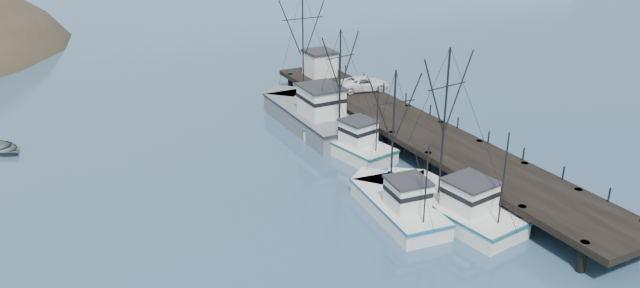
{
  "coord_description": "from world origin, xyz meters",
  "views": [
    {
      "loc": [
        -17.03,
        -24.45,
        21.18
      ],
      "look_at": [
        4.2,
        15.45,
        2.5
      ],
      "focal_mm": 35.0,
      "sensor_mm": 36.0,
      "label": 1
    }
  ],
  "objects_px": {
    "trawler_mid": "(396,203)",
    "motorboat": "(1,151)",
    "pier": "(417,130)",
    "work_vessel": "(311,114)",
    "trawler_far": "(347,142)",
    "pickup_truck": "(364,83)",
    "trawler_near": "(450,204)",
    "pier_shed": "(320,63)"
  },
  "relations": [
    {
      "from": "trawler_far",
      "to": "pickup_truck",
      "type": "relative_size",
      "value": 2.13
    },
    {
      "from": "pickup_truck",
      "to": "trawler_mid",
      "type": "bearing_deg",
      "value": 167.39
    },
    {
      "from": "trawler_far",
      "to": "trawler_mid",
      "type": "bearing_deg",
      "value": -102.86
    },
    {
      "from": "pier_shed",
      "to": "work_vessel",
      "type": "bearing_deg",
      "value": -122.55
    },
    {
      "from": "pier",
      "to": "trawler_mid",
      "type": "relative_size",
      "value": 4.18
    },
    {
      "from": "pier_shed",
      "to": "motorboat",
      "type": "relative_size",
      "value": 0.66
    },
    {
      "from": "trawler_far",
      "to": "pickup_truck",
      "type": "height_order",
      "value": "trawler_far"
    },
    {
      "from": "trawler_mid",
      "to": "work_vessel",
      "type": "bearing_deg",
      "value": 81.76
    },
    {
      "from": "trawler_far",
      "to": "motorboat",
      "type": "xyz_separation_m",
      "value": [
        -26.39,
        14.0,
        -0.82
      ]
    },
    {
      "from": "pickup_truck",
      "to": "motorboat",
      "type": "distance_m",
      "value": 34.1
    },
    {
      "from": "trawler_near",
      "to": "work_vessel",
      "type": "distance_m",
      "value": 19.94
    },
    {
      "from": "trawler_mid",
      "to": "pickup_truck",
      "type": "relative_size",
      "value": 2.07
    },
    {
      "from": "pier_shed",
      "to": "pickup_truck",
      "type": "bearing_deg",
      "value": -77.91
    },
    {
      "from": "pier",
      "to": "pickup_truck",
      "type": "bearing_deg",
      "value": 82.3
    },
    {
      "from": "motorboat",
      "to": "work_vessel",
      "type": "bearing_deg",
      "value": -42.98
    },
    {
      "from": "trawler_mid",
      "to": "trawler_far",
      "type": "relative_size",
      "value": 0.97
    },
    {
      "from": "pier_shed",
      "to": "pickup_truck",
      "type": "height_order",
      "value": "pier_shed"
    },
    {
      "from": "work_vessel",
      "to": "pier_shed",
      "type": "distance_m",
      "value": 10.78
    },
    {
      "from": "motorboat",
      "to": "trawler_far",
      "type": "bearing_deg",
      "value": -55.77
    },
    {
      "from": "trawler_near",
      "to": "pickup_truck",
      "type": "height_order",
      "value": "trawler_near"
    },
    {
      "from": "trawler_mid",
      "to": "pickup_truck",
      "type": "bearing_deg",
      "value": 64.05
    },
    {
      "from": "trawler_mid",
      "to": "trawler_far",
      "type": "height_order",
      "value": "trawler_far"
    },
    {
      "from": "motorboat",
      "to": "pier_shed",
      "type": "bearing_deg",
      "value": -24.73
    },
    {
      "from": "pier",
      "to": "motorboat",
      "type": "xyz_separation_m",
      "value": [
        -32.1,
        16.27,
        -1.69
      ]
    },
    {
      "from": "trawler_far",
      "to": "work_vessel",
      "type": "xyz_separation_m",
      "value": [
        0.05,
        6.84,
        0.41
      ]
    },
    {
      "from": "trawler_mid",
      "to": "work_vessel",
      "type": "height_order",
      "value": "work_vessel"
    },
    {
      "from": "pier",
      "to": "pickup_truck",
      "type": "xyz_separation_m",
      "value": [
        1.5,
        11.1,
        1.02
      ]
    },
    {
      "from": "pier",
      "to": "work_vessel",
      "type": "height_order",
      "value": "work_vessel"
    },
    {
      "from": "pier",
      "to": "pier_shed",
      "type": "bearing_deg",
      "value": 89.93
    },
    {
      "from": "work_vessel",
      "to": "trawler_far",
      "type": "bearing_deg",
      "value": -90.41
    },
    {
      "from": "pier",
      "to": "trawler_near",
      "type": "xyz_separation_m",
      "value": [
        -5.07,
        -10.82,
        -0.87
      ]
    },
    {
      "from": "trawler_far",
      "to": "work_vessel",
      "type": "relative_size",
      "value": 0.69
    },
    {
      "from": "pier",
      "to": "trawler_near",
      "type": "bearing_deg",
      "value": -115.11
    },
    {
      "from": "trawler_far",
      "to": "motorboat",
      "type": "distance_m",
      "value": 29.89
    },
    {
      "from": "trawler_mid",
      "to": "motorboat",
      "type": "distance_m",
      "value": 34.73
    },
    {
      "from": "pier_shed",
      "to": "pier",
      "type": "bearing_deg",
      "value": -90.07
    },
    {
      "from": "pier",
      "to": "work_vessel",
      "type": "bearing_deg",
      "value": 121.86
    },
    {
      "from": "work_vessel",
      "to": "pier_shed",
      "type": "relative_size",
      "value": 4.89
    },
    {
      "from": "trawler_near",
      "to": "work_vessel",
      "type": "relative_size",
      "value": 0.77
    },
    {
      "from": "pier",
      "to": "trawler_far",
      "type": "xyz_separation_m",
      "value": [
        -5.71,
        2.26,
        -0.87
      ]
    },
    {
      "from": "trawler_mid",
      "to": "motorboat",
      "type": "relative_size",
      "value": 2.19
    },
    {
      "from": "pier",
      "to": "trawler_near",
      "type": "distance_m",
      "value": 11.98
    }
  ]
}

